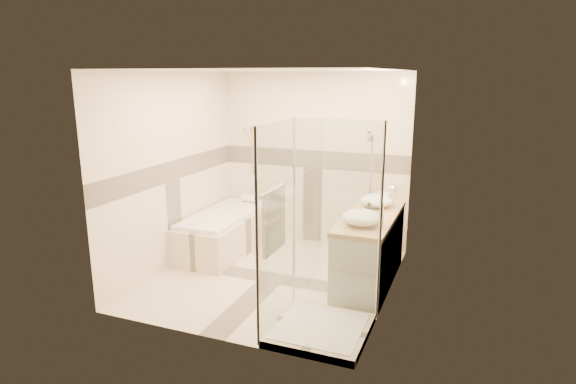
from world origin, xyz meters
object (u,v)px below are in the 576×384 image
(vessel_sink_near, at_px, (376,200))
(vessel_sink_far, at_px, (362,217))
(shower_enclosure, at_px, (312,281))
(bathtub, at_px, (225,230))
(vanity, at_px, (370,249))
(amenity_bottle_b, at_px, (369,209))
(amenity_bottle_a, at_px, (368,211))

(vessel_sink_near, relative_size, vessel_sink_far, 0.93)
(vessel_sink_near, bearing_deg, shower_enclosure, -99.27)
(bathtub, height_order, vanity, vanity)
(bathtub, distance_m, amenity_bottle_b, 2.25)
(amenity_bottle_a, bearing_deg, vessel_sink_near, 90.00)
(bathtub, xyz_separation_m, shower_enclosure, (1.86, -1.62, 0.20))
(bathtub, bearing_deg, amenity_bottle_b, -10.11)
(bathtub, height_order, vessel_sink_near, vessel_sink_near)
(vessel_sink_near, bearing_deg, vanity, -87.15)
(shower_enclosure, xyz_separation_m, vessel_sink_far, (0.27, 0.86, 0.43))
(vanity, distance_m, amenity_bottle_a, 0.52)
(shower_enclosure, bearing_deg, vessel_sink_far, 72.43)
(shower_enclosure, relative_size, amenity_bottle_a, 12.48)
(vessel_sink_far, relative_size, amenity_bottle_a, 2.62)
(vessel_sink_far, distance_m, amenity_bottle_b, 0.38)
(vanity, bearing_deg, bathtub, 170.75)
(vanity, relative_size, vessel_sink_far, 3.78)
(amenity_bottle_a, xyz_separation_m, amenity_bottle_b, (0.00, 0.08, -0.00))
(vanity, height_order, amenity_bottle_a, amenity_bottle_a)
(bathtub, bearing_deg, shower_enclosure, -41.10)
(bathtub, relative_size, vessel_sink_far, 3.97)
(amenity_bottle_a, bearing_deg, vessel_sink_far, -90.00)
(shower_enclosure, height_order, vessel_sink_far, shower_enclosure)
(shower_enclosure, xyz_separation_m, amenity_bottle_a, (0.27, 1.16, 0.43))
(vessel_sink_far, xyz_separation_m, amenity_bottle_b, (0.00, 0.38, -0.01))
(bathtub, relative_size, vanity, 1.05)
(bathtub, bearing_deg, vessel_sink_near, 1.37)
(vessel_sink_near, xyz_separation_m, amenity_bottle_b, (0.00, -0.43, 0.00))
(shower_enclosure, height_order, amenity_bottle_b, shower_enclosure)
(bathtub, relative_size, amenity_bottle_a, 10.40)
(shower_enclosure, height_order, vessel_sink_near, shower_enclosure)
(vanity, xyz_separation_m, vessel_sink_near, (-0.02, 0.40, 0.50))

